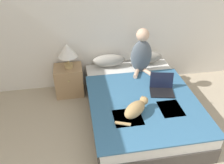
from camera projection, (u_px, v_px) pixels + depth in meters
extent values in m
cube|color=white|center=(104.00, 19.00, 4.07)|extent=(6.09, 0.05, 2.55)
cube|color=#4C4742|center=(139.00, 110.00, 3.83)|extent=(1.55, 2.14, 0.26)
cube|color=silver|center=(140.00, 99.00, 3.70)|extent=(1.53, 2.11, 0.18)
cube|color=teal|center=(145.00, 103.00, 3.47)|extent=(1.60, 1.71, 0.02)
cube|color=silver|center=(171.00, 109.00, 3.35)|extent=(0.31, 0.37, 0.01)
cube|color=silver|center=(128.00, 118.00, 3.20)|extent=(0.38, 0.36, 0.01)
ellipsoid|color=gray|center=(109.00, 61.00, 4.29)|extent=(0.61, 0.22, 0.23)
ellipsoid|color=gray|center=(146.00, 58.00, 4.39)|extent=(0.61, 0.22, 0.23)
ellipsoid|color=slate|center=(141.00, 56.00, 4.06)|extent=(0.37, 0.20, 0.58)
sphere|color=#DBB293|center=(143.00, 35.00, 3.84)|extent=(0.21, 0.21, 0.21)
cylinder|color=#DBB293|center=(136.00, 73.00, 4.08)|extent=(0.17, 0.26, 0.07)
cylinder|color=#DBB293|center=(148.00, 72.00, 4.11)|extent=(0.17, 0.26, 0.07)
ellipsoid|color=tan|center=(135.00, 110.00, 3.18)|extent=(0.42, 0.39, 0.19)
sphere|color=tan|center=(144.00, 101.00, 3.30)|extent=(0.12, 0.12, 0.12)
cone|color=tan|center=(142.00, 97.00, 3.29)|extent=(0.05, 0.05, 0.05)
cone|color=tan|center=(146.00, 99.00, 3.26)|extent=(0.05, 0.05, 0.05)
cylinder|color=tan|center=(123.00, 124.00, 3.07)|extent=(0.21, 0.11, 0.04)
cube|color=black|center=(162.00, 93.00, 3.65)|extent=(0.41, 0.32, 0.02)
cube|color=black|center=(162.00, 80.00, 3.70)|extent=(0.36, 0.14, 0.25)
cube|color=tan|center=(69.00, 80.00, 4.30)|extent=(0.49, 0.40, 0.54)
sphere|color=tan|center=(69.00, 81.00, 4.06)|extent=(0.03, 0.03, 0.03)
cylinder|color=tan|center=(69.00, 66.00, 4.13)|extent=(0.14, 0.14, 0.08)
cylinder|color=tan|center=(68.00, 60.00, 4.07)|extent=(0.02, 0.02, 0.14)
cone|color=white|center=(67.00, 50.00, 3.97)|extent=(0.33, 0.33, 0.22)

